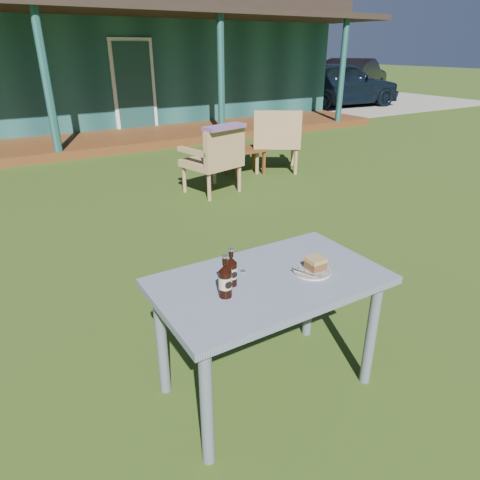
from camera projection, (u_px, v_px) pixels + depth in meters
ground at (164, 273)px, 3.76m from camera, size 80.00×80.00×0.00m
pavilion at (13, 56)px, 10.42m from camera, size 15.80×8.30×3.45m
gravel_strip at (349, 102)px, 15.34m from camera, size 9.00×6.00×0.02m
car_near at (338, 84)px, 13.94m from camera, size 4.36×2.06×1.44m
car_far at (354, 78)px, 16.46m from camera, size 4.57×3.40×1.44m
cafe_table at (269, 295)px, 2.26m from camera, size 1.20×0.70×0.72m
plate at (312, 270)px, 2.27m from camera, size 0.20×0.20×0.01m
cake_slice at (316, 263)px, 2.27m from camera, size 0.09×0.09×0.06m
fork at (304, 273)px, 2.23m from camera, size 0.06×0.13×0.00m
cola_bottle_near at (231, 271)px, 2.12m from camera, size 0.06×0.06×0.20m
cola_bottle_far at (225, 280)px, 2.02m from camera, size 0.06×0.07×0.22m
bottle_cap at (243, 271)px, 2.27m from camera, size 0.03×0.03×0.01m
armchair_left at (216, 157)px, 5.61m from camera, size 0.78×0.75×0.88m
armchair_right at (277, 137)px, 6.64m from camera, size 0.96×0.94×0.96m
floral_throw at (224, 127)px, 5.33m from camera, size 0.62×0.34×0.05m
side_table at (245, 152)px, 6.54m from camera, size 0.60×0.40×0.40m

